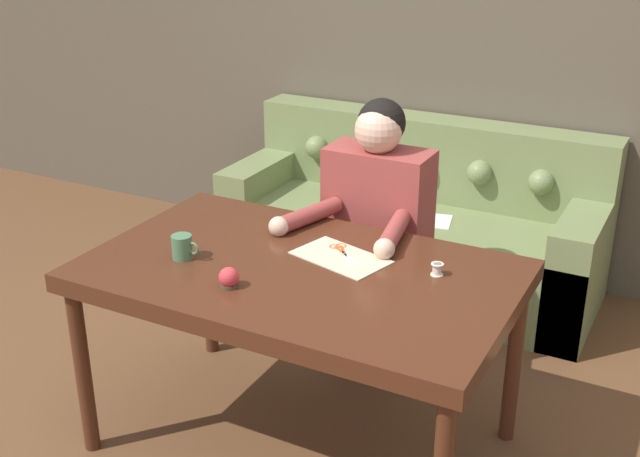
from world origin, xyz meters
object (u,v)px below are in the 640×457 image
person (376,239)px  mug (183,247)px  dining_table (300,284)px  scissors (342,251)px  pin_cushion (229,278)px  thread_spool (437,269)px  couch (413,228)px

person → mug: (-0.43, -0.77, 0.18)m
dining_table → person: size_ratio=1.24×
scissors → pin_cushion: (-0.21, -0.44, 0.03)m
pin_cushion → scissors: bearing=64.2°
scissors → pin_cushion: bearing=-115.8°
dining_table → thread_spool: size_ratio=34.14×
mug → thread_spool: size_ratio=2.51×
couch → person: size_ratio=1.61×
dining_table → couch: 1.58m
person → mug: 0.90m
person → mug: bearing=-119.4°
person → pin_cushion: 0.91m
scissors → mug: bearing=-146.6°
couch → thread_spool: size_ratio=44.33×
scissors → mug: (-0.49, -0.32, 0.04)m
dining_table → thread_spool: bearing=20.0°
person → thread_spool: person is taller
couch → person: 0.95m
mug → thread_spool: mug is taller
pin_cushion → couch: bearing=90.3°
mug → thread_spool: (0.87, 0.30, -0.02)m
dining_table → couch: couch is taller
mug → couch: bearing=80.8°
dining_table → person: person is taller
scissors → dining_table: bearing=-111.2°
dining_table → scissors: bearing=68.8°
dining_table → pin_cushion: size_ratio=21.49×
dining_table → couch: size_ratio=0.77×
couch → scissors: size_ratio=11.30×
scissors → thread_spool: size_ratio=3.92×
dining_table → thread_spool: (0.46, 0.17, 0.09)m
person → couch: bearing=100.6°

